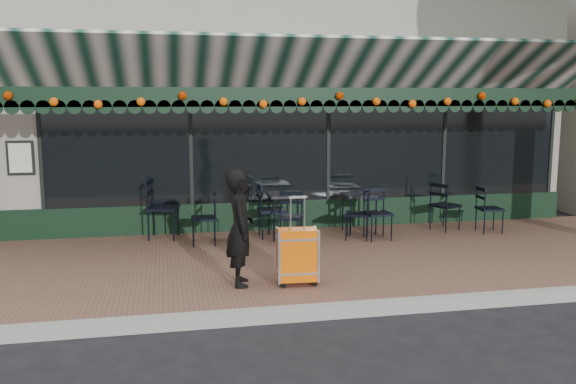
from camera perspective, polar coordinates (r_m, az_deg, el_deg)
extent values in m
plane|color=black|center=(7.01, 1.07, -11.62)|extent=(80.00, 80.00, 0.00)
cube|color=brown|center=(8.86, -1.75, -6.74)|extent=(18.00, 4.00, 0.15)
cube|color=#9E9E99|center=(6.91, 1.22, -11.26)|extent=(18.00, 0.16, 0.15)
cube|color=gray|center=(14.49, -5.85, 7.96)|extent=(12.00, 8.00, 4.50)
cube|color=black|center=(10.75, 2.74, 4.53)|extent=(9.20, 0.04, 2.00)
cube|color=silver|center=(10.64, -23.76, 2.94)|extent=(0.42, 0.04, 0.55)
cube|color=black|center=(9.05, -2.39, 8.87)|extent=(12.00, 0.03, 0.28)
cylinder|color=#FF6008|center=(8.99, -2.33, 8.74)|extent=(11.60, 0.12, 0.12)
imported|color=black|center=(7.50, -4.52, -3.38)|extent=(0.37, 0.54, 1.44)
cube|color=#ED5F07|center=(7.55, 0.89, -5.87)|extent=(0.50, 0.30, 0.64)
cube|color=black|center=(7.64, 0.88, -8.44)|extent=(0.50, 0.30, 0.06)
cube|color=silver|center=(7.43, 0.90, -1.98)|extent=(0.22, 0.05, 0.40)
cube|color=black|center=(10.52, 6.70, -0.26)|extent=(0.54, 0.54, 0.04)
cylinder|color=black|center=(10.29, 5.86, -2.34)|extent=(0.03, 0.03, 0.64)
cylinder|color=black|center=(10.44, 8.24, -2.23)|extent=(0.03, 0.03, 0.64)
cylinder|color=black|center=(10.72, 5.14, -1.89)|extent=(0.03, 0.03, 0.64)
cylinder|color=black|center=(10.86, 7.43, -1.79)|extent=(0.03, 0.03, 0.64)
cube|color=black|center=(10.03, -0.18, -0.25)|extent=(0.60, 0.60, 0.04)
cylinder|color=black|center=(9.81, -1.32, -2.66)|extent=(0.03, 0.03, 0.70)
cylinder|color=black|center=(9.91, 1.53, -2.54)|extent=(0.03, 0.03, 0.70)
cylinder|color=black|center=(10.29, -1.81, -2.12)|extent=(0.03, 0.03, 0.70)
cylinder|color=black|center=(10.39, 0.91, -2.02)|extent=(0.03, 0.03, 0.70)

